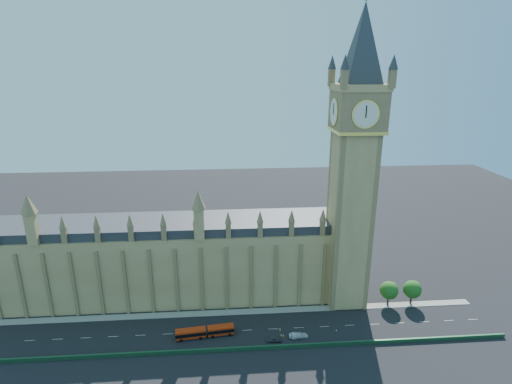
{
  "coord_description": "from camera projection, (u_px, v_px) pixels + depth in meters",
  "views": [
    {
      "loc": [
        -1.05,
        -103.06,
        77.0
      ],
      "look_at": [
        7.49,
        10.0,
        41.01
      ],
      "focal_mm": 28.0,
      "sensor_mm": 36.0,
      "label": 1
    }
  ],
  "objects": [
    {
      "name": "ground",
      "position": [
        234.0,
        331.0,
        121.33
      ],
      "size": [
        400.0,
        400.0,
        0.0
      ],
      "primitive_type": "plane",
      "color": "black",
      "rests_on": "ground"
    },
    {
      "name": "tree_east_far",
      "position": [
        413.0,
        289.0,
        133.52
      ],
      "size": [
        6.0,
        6.0,
        8.5
      ],
      "color": "#382619",
      "rests_on": "ground"
    },
    {
      "name": "elizabeth_tower",
      "position": [
        355.0,
        143.0,
        120.85
      ],
      "size": [
        20.59,
        20.59,
        105.0
      ],
      "color": "#A68650",
      "rests_on": "ground"
    },
    {
      "name": "cone_a",
      "position": [
        283.0,
        336.0,
        118.5
      ],
      "size": [
        0.52,
        0.52,
        0.68
      ],
      "rotation": [
        0.0,
        0.0,
        -0.26
      ],
      "color": "black",
      "rests_on": "ground"
    },
    {
      "name": "tree_east_near",
      "position": [
        390.0,
        290.0,
        132.95
      ],
      "size": [
        6.0,
        6.0,
        8.5
      ],
      "color": "#382619",
      "rests_on": "ground"
    },
    {
      "name": "car_silver",
      "position": [
        297.0,
        336.0,
        118.01
      ],
      "size": [
        4.48,
        1.69,
        1.46
      ],
      "primitive_type": "imported",
      "rotation": [
        0.0,
        0.0,
        1.54
      ],
      "color": "#9C9EA4",
      "rests_on": "ground"
    },
    {
      "name": "palace_westminster",
      "position": [
        159.0,
        259.0,
        136.24
      ],
      "size": [
        120.0,
        20.0,
        28.0
      ],
      "color": "#A68650",
      "rests_on": "ground"
    },
    {
      "name": "bridge_parapet",
      "position": [
        235.0,
        349.0,
        112.59
      ],
      "size": [
        160.0,
        0.6,
        1.2
      ],
      "primitive_type": "cube",
      "color": "#1E4C2D",
      "rests_on": "ground"
    },
    {
      "name": "kerb_north",
      "position": [
        233.0,
        312.0,
        130.33
      ],
      "size": [
        160.0,
        3.0,
        0.16
      ],
      "primitive_type": "cube",
      "color": "gray",
      "rests_on": "ground"
    },
    {
      "name": "cone_b",
      "position": [
        281.0,
        335.0,
        118.73
      ],
      "size": [
        0.53,
        0.53,
        0.71
      ],
      "rotation": [
        0.0,
        0.0,
        -0.21
      ],
      "color": "black",
      "rests_on": "ground"
    },
    {
      "name": "cone_c",
      "position": [
        280.0,
        329.0,
        121.36
      ],
      "size": [
        0.51,
        0.51,
        0.76
      ],
      "rotation": [
        0.0,
        0.0,
        -0.07
      ],
      "color": "black",
      "rests_on": "ground"
    },
    {
      "name": "red_bus",
      "position": [
        205.0,
        332.0,
        118.3
      ],
      "size": [
        17.44,
        4.4,
        2.94
      ],
      "rotation": [
        0.0,
        0.0,
        0.11
      ],
      "color": "red",
      "rests_on": "ground"
    },
    {
      "name": "car_grey",
      "position": [
        274.0,
        339.0,
        116.43
      ],
      "size": [
        4.35,
        1.97,
        1.45
      ],
      "primitive_type": "imported",
      "rotation": [
        0.0,
        0.0,
        1.51
      ],
      "color": "#3E4146",
      "rests_on": "ground"
    },
    {
      "name": "car_white",
      "position": [
        300.0,
        335.0,
        118.05
      ],
      "size": [
        5.29,
        2.55,
        1.49
      ],
      "primitive_type": "imported",
      "rotation": [
        0.0,
        0.0,
        1.66
      ],
      "color": "silver",
      "rests_on": "ground"
    },
    {
      "name": "cone_d",
      "position": [
        337.0,
        331.0,
        120.91
      ],
      "size": [
        0.49,
        0.49,
        0.65
      ],
      "rotation": [
        0.0,
        0.0,
        0.24
      ],
      "color": "black",
      "rests_on": "ground"
    }
  ]
}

